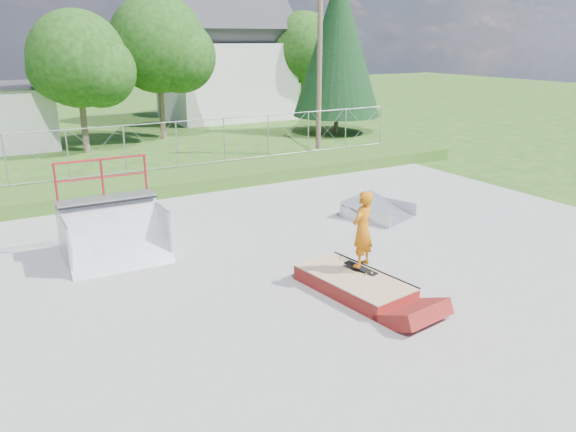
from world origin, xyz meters
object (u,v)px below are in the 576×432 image
(flat_bank_ramp, at_px, (379,210))
(skater, at_px, (362,232))
(grind_box, at_px, (354,284))
(quarter_pipe, at_px, (113,214))

(flat_bank_ramp, distance_m, skater, 5.32)
(flat_bank_ramp, relative_size, skater, 1.07)
(grind_box, relative_size, quarter_pipe, 1.15)
(skater, bearing_deg, flat_bank_ramp, -155.76)
(grind_box, relative_size, skater, 1.63)
(skater, bearing_deg, quarter_pipe, -67.29)
(grind_box, height_order, quarter_pipe, quarter_pipe)
(grind_box, distance_m, skater, 1.15)
(quarter_pipe, bearing_deg, grind_box, -47.28)
(grind_box, distance_m, flat_bank_ramp, 5.57)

